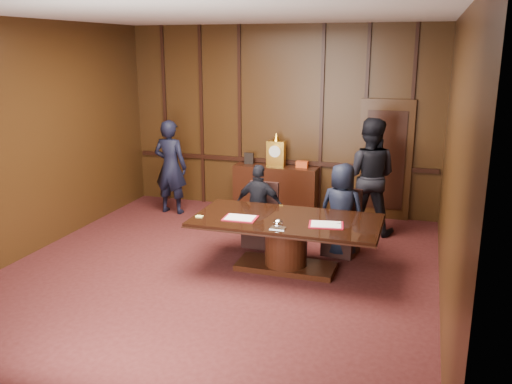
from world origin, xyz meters
TOP-DOWN VIEW (x-y plane):
  - room at (0.07, 0.14)m, footprint 7.00×7.04m
  - sideboard at (0.00, 3.26)m, footprint 1.60×0.45m
  - conference_table at (0.90, 0.58)m, footprint 2.62×1.32m
  - folder_left at (0.28, 0.38)m, footprint 0.47×0.35m
  - folder_right at (1.48, 0.46)m, footprint 0.51×0.40m
  - inkstand at (0.90, 0.13)m, footprint 0.20×0.14m
  - notepad at (-0.30, 0.28)m, footprint 0.10×0.07m
  - chair_left at (0.25, 1.46)m, footprint 0.49×0.49m
  - chair_right at (1.55, 1.46)m, footprint 0.55×0.55m
  - signatory_left at (0.25, 1.38)m, footprint 0.78×0.33m
  - signatory_right at (1.55, 1.38)m, footprint 0.78×0.58m
  - witness_left at (-1.89, 2.61)m, footprint 0.67×0.45m
  - witness_right at (1.80, 2.57)m, footprint 0.98×0.78m

SIDE VIEW (x-z plane):
  - chair_left at x=0.25m, z-range -0.20..0.79m
  - chair_right at x=1.55m, z-range -0.20..0.79m
  - sideboard at x=0.00m, z-range -0.28..1.26m
  - conference_table at x=0.90m, z-range 0.13..0.89m
  - signatory_left at x=0.25m, z-range 0.00..1.32m
  - signatory_right at x=1.55m, z-range 0.00..1.43m
  - notepad at x=-0.30m, z-range 0.76..0.77m
  - folder_left at x=0.28m, z-range 0.76..0.78m
  - folder_right at x=1.48m, z-range 0.76..0.78m
  - inkstand at x=0.90m, z-range 0.76..0.87m
  - witness_left at x=-1.89m, z-range 0.00..1.79m
  - witness_right at x=1.80m, z-range 0.00..1.97m
  - room at x=0.07m, z-range -0.03..3.47m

